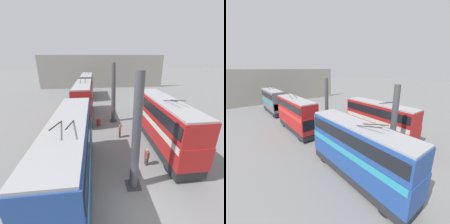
# 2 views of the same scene
# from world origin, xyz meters

# --- Properties ---
(ground_plane) EXTENTS (240.00, 240.00, 0.00)m
(ground_plane) POSITION_xyz_m (0.00, 0.00, 0.00)
(ground_plane) COLOR slate
(depot_back_wall) EXTENTS (0.50, 36.00, 9.26)m
(depot_back_wall) POSITION_xyz_m (38.91, 0.00, 4.63)
(depot_back_wall) COLOR gray
(depot_back_wall) RESTS_ON ground_plane
(support_column_near) EXTENTS (1.02, 1.02, 8.10)m
(support_column_near) POSITION_xyz_m (2.13, 0.00, 3.93)
(support_column_near) COLOR #4C4C51
(support_column_near) RESTS_ON ground_plane
(support_column_far) EXTENTS (1.02, 1.02, 8.10)m
(support_column_far) POSITION_xyz_m (13.83, 0.00, 3.93)
(support_column_far) COLOR #4C4C51
(support_column_far) RESTS_ON ground_plane
(bus_left_near) EXTENTS (10.67, 2.54, 5.56)m
(bus_left_near) POSITION_xyz_m (7.05, -4.19, 2.81)
(bus_left_near) COLOR black
(bus_left_near) RESTS_ON ground_plane
(bus_right_near) EXTENTS (10.53, 2.54, 5.78)m
(bus_right_near) POSITION_xyz_m (2.67, 4.19, 2.93)
(bus_right_near) COLOR black
(bus_right_near) RESTS_ON ground_plane
(bus_right_mid) EXTENTS (9.58, 2.54, 5.80)m
(bus_right_mid) POSITION_xyz_m (15.87, 4.19, 2.96)
(bus_right_mid) COLOR black
(bus_right_mid) RESTS_ON ground_plane
(bus_right_far) EXTENTS (9.32, 2.54, 5.70)m
(bus_right_far) POSITION_xyz_m (28.65, 4.19, 2.88)
(bus_right_far) COLOR black
(bus_right_far) RESTS_ON ground_plane
(person_aisle_midway) EXTENTS (0.46, 0.33, 1.59)m
(person_aisle_midway) POSITION_xyz_m (9.10, -0.16, 0.83)
(person_aisle_midway) COLOR #473D33
(person_aisle_midway) RESTS_ON ground_plane
(person_by_left_row) EXTENTS (0.47, 0.35, 1.58)m
(person_by_left_row) POSITION_xyz_m (4.19, -1.65, 0.83)
(person_by_left_row) COLOR #473D33
(person_by_left_row) RESTS_ON ground_plane
(oil_drum) EXTENTS (0.57, 0.57, 0.92)m
(oil_drum) POSITION_xyz_m (12.55, 2.16, 0.46)
(oil_drum) COLOR #933828
(oil_drum) RESTS_ON ground_plane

